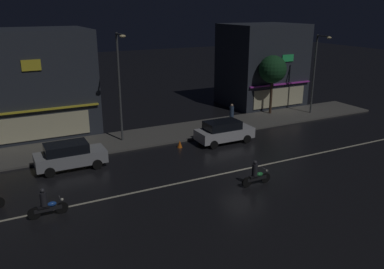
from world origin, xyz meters
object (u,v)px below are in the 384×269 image
at_px(streetlamp_west, 120,80).
at_px(parked_car_near_kerb, 70,155).
at_px(pedestrian_on_sidewalk, 232,116).
at_px(streetlamp_mid, 316,68).
at_px(traffic_cone, 180,144).
at_px(motorcycle_opposite_lane, 256,175).
at_px(motorcycle_lead, 46,205).
at_px(parked_car_trailing, 224,131).

xyz_separation_m(streetlamp_west, parked_car_near_kerb, (-4.46, -3.21, -3.87)).
bearing_deg(parked_car_near_kerb, pedestrian_on_sidewalk, -169.21).
xyz_separation_m(streetlamp_mid, traffic_cone, (-15.00, -2.61, -4.10)).
relative_size(motorcycle_opposite_lane, traffic_cone, 3.45).
bearing_deg(streetlamp_west, motorcycle_lead, -126.71).
height_order(motorcycle_opposite_lane, traffic_cone, motorcycle_opposite_lane).
xyz_separation_m(streetlamp_west, motorcycle_opposite_lane, (4.48, -10.53, -4.10)).
relative_size(pedestrian_on_sidewalk, parked_car_near_kerb, 0.46).
relative_size(streetlamp_mid, parked_car_trailing, 1.67).
bearing_deg(streetlamp_west, parked_car_trailing, -26.40).
bearing_deg(motorcycle_opposite_lane, streetlamp_west, -72.90).
bearing_deg(parked_car_near_kerb, traffic_cone, -177.53).
bearing_deg(motorcycle_lead, streetlamp_west, -119.66).
xyz_separation_m(streetlamp_mid, motorcycle_opposite_lane, (-13.83, -10.27, -3.74)).
bearing_deg(motorcycle_lead, motorcycle_opposite_lane, 178.57).
relative_size(streetlamp_west, traffic_cone, 14.33).
xyz_separation_m(streetlamp_mid, motorcycle_lead, (-24.93, -8.61, -3.74)).
relative_size(streetlamp_mid, pedestrian_on_sidewalk, 3.65).
height_order(parked_car_trailing, motorcycle_opposite_lane, parked_car_trailing).
bearing_deg(parked_car_near_kerb, streetlamp_mid, -172.62).
height_order(streetlamp_mid, motorcycle_lead, streetlamp_mid).
bearing_deg(streetlamp_mid, motorcycle_opposite_lane, -143.41).
xyz_separation_m(motorcycle_opposite_lane, traffic_cone, (-1.17, 7.65, -0.36)).
xyz_separation_m(parked_car_near_kerb, traffic_cone, (7.77, 0.33, -0.59)).
bearing_deg(pedestrian_on_sidewalk, motorcycle_opposite_lane, 32.29).
relative_size(pedestrian_on_sidewalk, motorcycle_lead, 1.04).
xyz_separation_m(pedestrian_on_sidewalk, parked_car_trailing, (-2.39, -2.72, -0.19)).
relative_size(streetlamp_west, parked_car_near_kerb, 1.83).
xyz_separation_m(streetlamp_mid, pedestrian_on_sidewalk, (-9.19, -0.36, -3.31)).
distance_m(streetlamp_mid, traffic_cone, 15.77).
height_order(parked_car_near_kerb, parked_car_trailing, same).
relative_size(streetlamp_west, motorcycle_opposite_lane, 4.15).
xyz_separation_m(streetlamp_west, parked_car_trailing, (6.73, -3.34, -3.87)).
xyz_separation_m(parked_car_trailing, traffic_cone, (-3.42, 0.47, -0.59)).
bearing_deg(traffic_cone, motorcycle_lead, -148.85).
distance_m(pedestrian_on_sidewalk, motorcycle_lead, 17.78).
bearing_deg(streetlamp_west, streetlamp_mid, -0.81).
height_order(streetlamp_mid, parked_car_trailing, streetlamp_mid).
bearing_deg(parked_car_near_kerb, motorcycle_opposite_lane, 140.69).
bearing_deg(streetlamp_west, pedestrian_on_sidewalk, -3.88).
bearing_deg(motorcycle_opposite_lane, parked_car_near_kerb, -45.28).
bearing_deg(pedestrian_on_sidewalk, streetlamp_mid, 149.65).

